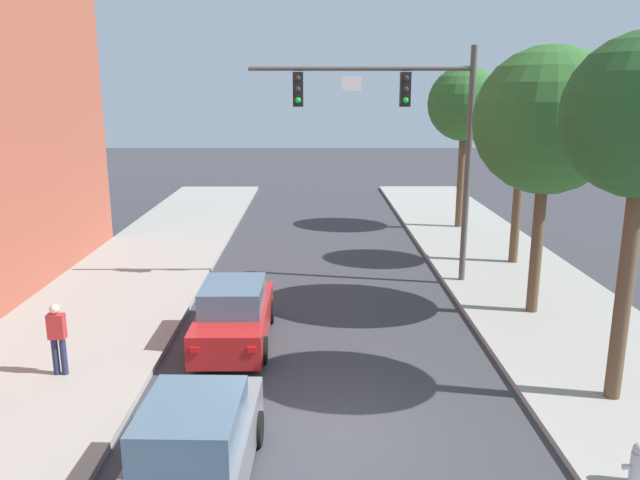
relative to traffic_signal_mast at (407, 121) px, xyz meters
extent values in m
plane|color=#38383D|center=(-2.59, -9.32, -5.36)|extent=(120.00, 120.00, 0.00)
cylinder|color=#514C47|center=(2.01, 0.01, -1.46)|extent=(0.20, 0.20, 7.50)
cylinder|color=#514C47|center=(-1.46, 0.01, 1.59)|extent=(6.94, 0.14, 0.14)
cube|color=black|center=(-0.08, 0.01, 0.96)|extent=(0.32, 0.28, 1.05)
sphere|color=#2D2823|center=(-0.08, -0.14, 1.29)|extent=(0.18, 0.18, 0.18)
sphere|color=#2D2823|center=(-0.08, -0.14, 0.96)|extent=(0.18, 0.18, 0.18)
sphere|color=green|center=(-0.08, -0.14, 0.63)|extent=(0.18, 0.18, 0.18)
cube|color=black|center=(-3.41, 0.01, 0.96)|extent=(0.32, 0.28, 1.05)
sphere|color=#2D2823|center=(-3.41, -0.14, 1.29)|extent=(0.18, 0.18, 0.18)
sphere|color=#2D2823|center=(-3.41, -0.14, 0.96)|extent=(0.18, 0.18, 0.18)
sphere|color=green|center=(-3.41, -0.14, 0.63)|extent=(0.18, 0.18, 0.18)
cube|color=white|center=(-1.74, -0.01, 1.14)|extent=(0.60, 0.03, 0.44)
cube|color=#B21E1E|center=(-4.96, -4.80, -4.80)|extent=(1.72, 4.21, 0.80)
cube|color=slate|center=(-4.96, -4.95, -4.08)|extent=(1.51, 2.01, 0.64)
cylinder|color=black|center=(-5.77, -3.50, -5.04)|extent=(0.22, 0.64, 0.64)
cylinder|color=black|center=(-4.16, -3.50, -5.04)|extent=(0.22, 0.64, 0.64)
cylinder|color=black|center=(-5.76, -6.11, -5.04)|extent=(0.22, 0.64, 0.64)
cylinder|color=black|center=(-4.15, -6.10, -5.04)|extent=(0.22, 0.64, 0.64)
cube|color=red|center=(-5.59, -6.93, -4.68)|extent=(0.20, 0.04, 0.14)
cube|color=red|center=(-4.31, -6.92, -4.68)|extent=(0.20, 0.04, 0.14)
cube|color=slate|center=(-4.83, -10.88, -4.80)|extent=(1.83, 4.25, 0.80)
cube|color=slate|center=(-4.83, -11.03, -4.08)|extent=(1.56, 2.05, 0.64)
cylinder|color=black|center=(-5.59, -9.55, -5.04)|extent=(0.24, 0.65, 0.64)
cylinder|color=black|center=(-3.98, -9.60, -5.04)|extent=(0.24, 0.65, 0.64)
cylinder|color=#232847|center=(-8.65, -6.97, -4.79)|extent=(0.14, 0.14, 0.85)
cylinder|color=#232847|center=(-8.47, -6.97, -4.79)|extent=(0.14, 0.14, 0.85)
cube|color=#B72D2D|center=(-8.56, -6.97, -4.08)|extent=(0.36, 0.22, 0.56)
sphere|color=beige|center=(-8.56, -6.97, -3.68)|extent=(0.22, 0.22, 0.22)
cylinder|color=#B2B2B7|center=(2.23, -11.02, -4.94)|extent=(0.24, 0.24, 0.55)
sphere|color=#B2B2B7|center=(2.23, -11.02, -4.60)|extent=(0.22, 0.22, 0.22)
cylinder|color=#B2B2B7|center=(2.05, -11.02, -4.91)|extent=(0.12, 0.09, 0.09)
cylinder|color=brown|center=(3.21, -8.12, -2.95)|extent=(0.32, 0.32, 4.53)
cylinder|color=brown|center=(3.30, -3.03, -3.27)|extent=(0.32, 0.32, 3.89)
sphere|color=#2D6028|center=(3.30, -3.03, 0.15)|extent=(3.94, 3.94, 3.94)
cylinder|color=brown|center=(4.41, 2.18, -3.18)|extent=(0.32, 0.32, 4.07)
sphere|color=#235123|center=(4.41, 2.18, -0.07)|extent=(2.85, 2.85, 2.85)
cylinder|color=brown|center=(3.79, 8.29, -3.04)|extent=(0.32, 0.32, 4.34)
sphere|color=#2D6028|center=(3.79, 8.29, 0.37)|extent=(3.30, 3.30, 3.30)
camera|label=1|loc=(-2.92, -19.65, 0.91)|focal=34.61mm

